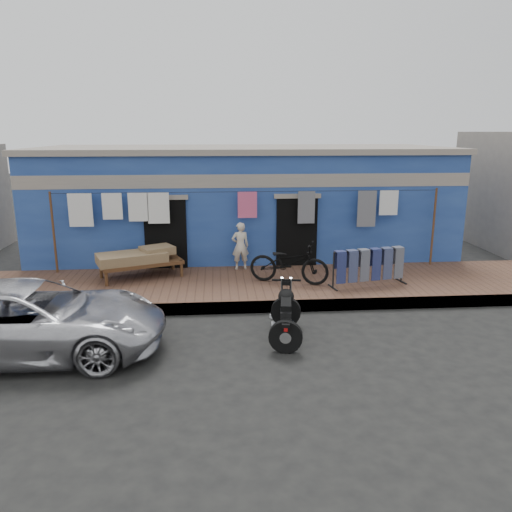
{
  "coord_description": "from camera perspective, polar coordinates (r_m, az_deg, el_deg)",
  "views": [
    {
      "loc": [
        -0.85,
        -8.59,
        3.81
      ],
      "look_at": [
        0.0,
        2.0,
        1.15
      ],
      "focal_mm": 35.0,
      "sensor_mm": 36.0,
      "label": 1
    }
  ],
  "objects": [
    {
      "name": "ground",
      "position": [
        9.44,
        0.99,
        -9.76
      ],
      "size": [
        80.0,
        80.0,
        0.0
      ],
      "primitive_type": "plane",
      "color": "black",
      "rests_on": "ground"
    },
    {
      "name": "sidewalk",
      "position": [
        12.19,
        -0.38,
        -3.54
      ],
      "size": [
        28.0,
        3.0,
        0.25
      ],
      "primitive_type": "cube",
      "color": "brown",
      "rests_on": "ground"
    },
    {
      "name": "curb",
      "position": [
        10.83,
        0.19,
        -5.85
      ],
      "size": [
        28.0,
        0.1,
        0.25
      ],
      "primitive_type": "cube",
      "color": "gray",
      "rests_on": "ground"
    },
    {
      "name": "building",
      "position": [
        15.75,
        -1.47,
        6.3
      ],
      "size": [
        12.2,
        5.2,
        3.36
      ],
      "color": "navy",
      "rests_on": "ground"
    },
    {
      "name": "clothesline",
      "position": [
        13.0,
        -3.14,
        5.13
      ],
      "size": [
        10.06,
        0.06,
        2.1
      ],
      "color": "brown",
      "rests_on": "sidewalk"
    },
    {
      "name": "car",
      "position": [
        9.53,
        -24.48,
        -6.53
      ],
      "size": [
        4.76,
        2.22,
        1.33
      ],
      "primitive_type": "imported",
      "rotation": [
        0.0,
        0.0,
        1.58
      ],
      "color": "silver",
      "rests_on": "ground"
    },
    {
      "name": "seated_person",
      "position": [
        13.14,
        -1.81,
        1.16
      ],
      "size": [
        0.49,
        0.36,
        1.26
      ],
      "primitive_type": "imported",
      "rotation": [
        0.0,
        0.0,
        3.28
      ],
      "color": "beige",
      "rests_on": "sidewalk"
    },
    {
      "name": "bicycle",
      "position": [
        11.95,
        3.79,
        -0.24
      ],
      "size": [
        2.02,
        1.29,
        1.23
      ],
      "primitive_type": "imported",
      "rotation": [
        0.0,
        0.0,
        1.22
      ],
      "color": "black",
      "rests_on": "sidewalk"
    },
    {
      "name": "motorcycle",
      "position": [
        9.41,
        3.43,
        -6.46
      ],
      "size": [
        1.01,
        1.75,
        1.03
      ],
      "primitive_type": null,
      "rotation": [
        0.0,
        0.0,
        -0.14
      ],
      "color": "black",
      "rests_on": "ground"
    },
    {
      "name": "charpoy",
      "position": [
        12.78,
        -13.0,
        -0.85
      ],
      "size": [
        2.77,
        2.42,
        0.7
      ],
      "primitive_type": null,
      "rotation": [
        0.0,
        0.0,
        0.38
      ],
      "color": "brown",
      "rests_on": "sidewalk"
    },
    {
      "name": "jeans_rack",
      "position": [
        12.08,
        12.74,
        -1.18
      ],
      "size": [
        2.06,
        1.15,
        0.92
      ],
      "primitive_type": null,
      "rotation": [
        0.0,
        0.0,
        0.21
      ],
      "color": "black",
      "rests_on": "sidewalk"
    },
    {
      "name": "litter_a",
      "position": [
        10.56,
        2.23,
        -6.85
      ],
      "size": [
        0.25,
        0.24,
        0.09
      ],
      "primitive_type": "cube",
      "rotation": [
        0.0,
        0.0,
        0.69
      ],
      "color": "silver",
      "rests_on": "ground"
    },
    {
      "name": "litter_b",
      "position": [
        10.57,
        2.46,
        -6.85
      ],
      "size": [
        0.18,
        0.2,
        0.08
      ],
      "primitive_type": "cube",
      "rotation": [
        0.0,
        0.0,
        1.22
      ],
      "color": "silver",
      "rests_on": "ground"
    },
    {
      "name": "litter_c",
      "position": [
        10.12,
        2.19,
        -7.86
      ],
      "size": [
        0.16,
        0.2,
        0.07
      ],
      "primitive_type": "cube",
      "rotation": [
        0.0,
        0.0,
        1.46
      ],
      "color": "silver",
      "rests_on": "ground"
    }
  ]
}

